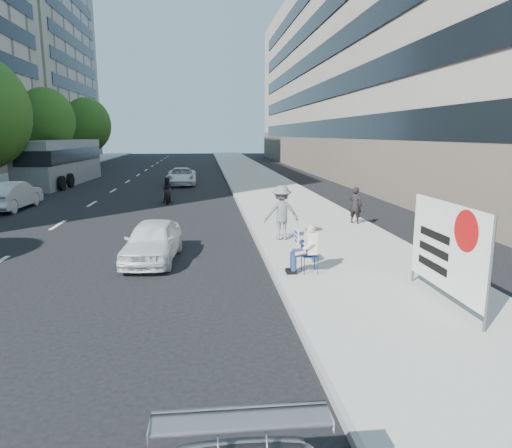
{
  "coord_description": "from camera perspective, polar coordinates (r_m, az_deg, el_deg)",
  "views": [
    {
      "loc": [
        -0.31,
        -11.6,
        3.77
      ],
      "look_at": [
        1.06,
        0.6,
        1.34
      ],
      "focal_mm": 32.0,
      "sensor_mm": 36.0,
      "label": 1
    }
  ],
  "objects": [
    {
      "name": "motorcycle",
      "position": [
        25.79,
        -10.93,
        4.02
      ],
      "size": [
        0.7,
        2.04,
        1.42
      ],
      "rotation": [
        0.0,
        0.0,
        0.01
      ],
      "color": "black",
      "rests_on": "ground"
    },
    {
      "name": "white_sedan_mid",
      "position": [
        26.12,
        -28.35,
        3.16
      ],
      "size": [
        1.72,
        4.46,
        1.45
      ],
      "primitive_type": "imported",
      "rotation": [
        0.0,
        0.0,
        3.1
      ],
      "color": "silver",
      "rests_on": "ground"
    },
    {
      "name": "ground",
      "position": [
        12.2,
        -4.68,
        -6.83
      ],
      "size": [
        160.0,
        160.0,
        0.0
      ],
      "primitive_type": "plane",
      "color": "black",
      "rests_on": "ground"
    },
    {
      "name": "jogger",
      "position": [
        15.78,
        3.2,
        1.42
      ],
      "size": [
        1.25,
        0.75,
        1.89
      ],
      "primitive_type": "imported",
      "rotation": [
        0.0,
        0.0,
        3.19
      ],
      "color": "slate",
      "rests_on": "near_sidewalk"
    },
    {
      "name": "near_building",
      "position": [
        47.32,
        15.94,
        18.35
      ],
      "size": [
        14.0,
        70.0,
        20.0
      ],
      "primitive_type": "cube",
      "color": "#A59E8E",
      "rests_on": "ground"
    },
    {
      "name": "seated_protester",
      "position": [
        12.08,
        6.21,
        -2.73
      ],
      "size": [
        0.83,
        1.11,
        1.31
      ],
      "color": "navy",
      "rests_on": "near_sidewalk"
    },
    {
      "name": "bus",
      "position": [
        38.05,
        -23.13,
        7.09
      ],
      "size": [
        3.18,
        12.17,
        3.3
      ],
      "rotation": [
        0.0,
        0.0,
        -0.05
      ],
      "color": "slate",
      "rests_on": "ground"
    },
    {
      "name": "near_sidewalk",
      "position": [
        32.1,
        1.35,
        4.59
      ],
      "size": [
        5.0,
        120.0,
        0.15
      ],
      "primitive_type": "cube",
      "color": "#99978F",
      "rests_on": "ground"
    },
    {
      "name": "white_sedan_near",
      "position": [
        14.05,
        -12.8,
        -2.06
      ],
      "size": [
        1.77,
        3.71,
        1.22
      ],
      "primitive_type": "imported",
      "rotation": [
        0.0,
        0.0,
        -0.09
      ],
      "color": "white",
      "rests_on": "ground"
    },
    {
      "name": "protest_banner",
      "position": [
        10.52,
        22.74,
        -2.68
      ],
      "size": [
        0.08,
        3.06,
        2.2
      ],
      "color": "#4C4C4C",
      "rests_on": "near_sidewalk"
    },
    {
      "name": "pedestrian_woman",
      "position": [
        19.12,
        12.31,
        2.33
      ],
      "size": [
        0.65,
        0.64,
        1.51
      ],
      "primitive_type": "imported",
      "rotation": [
        0.0,
        0.0,
        2.41
      ],
      "color": "black",
      "rests_on": "near_sidewalk"
    },
    {
      "name": "tree_far_d",
      "position": [
        43.71,
        -24.79,
        11.66
      ],
      "size": [
        4.8,
        4.8,
        7.65
      ],
      "color": "#382616",
      "rests_on": "ground"
    },
    {
      "name": "white_sedan_far",
      "position": [
        34.75,
        -9.31,
        5.89
      ],
      "size": [
        2.21,
        4.66,
        1.29
      ],
      "primitive_type": "imported",
      "rotation": [
        0.0,
        0.0,
        0.02
      ],
      "color": "white",
      "rests_on": "ground"
    },
    {
      "name": "tree_far_e",
      "position": [
        57.2,
        -20.38,
        11.53
      ],
      "size": [
        5.4,
        5.4,
        7.89
      ],
      "color": "#382616",
      "rests_on": "ground"
    }
  ]
}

